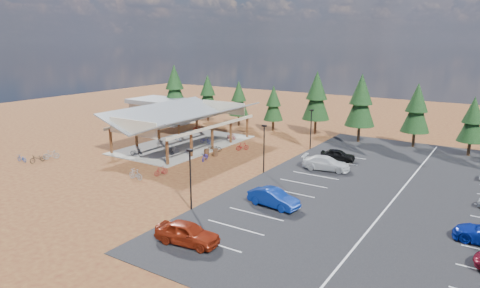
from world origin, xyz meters
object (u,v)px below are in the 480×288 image
(bike_pavilion, at_px, (184,117))
(bike_4, at_px, (169,151))
(bike_15, at_px, (242,146))
(bike_16, at_px, (215,148))
(bike_7, at_px, (231,136))
(car_1, at_px, (274,198))
(bike_13, at_px, (136,174))
(lamp_post_1, at_px, (264,145))
(trash_bin_1, at_px, (207,153))
(bike_9, at_px, (51,155))
(car_3, at_px, (326,163))
(bike_3, at_px, (198,128))
(bike_5, at_px, (174,149))
(bike_2, at_px, (178,137))
(car_4, at_px, (338,155))
(trash_bin_0, at_px, (215,152))
(bike_14, at_px, (205,157))
(lamp_post_2, at_px, (311,126))
(bike_1, at_px, (161,143))
(bike_0, at_px, (136,152))
(bike_11, at_px, (161,171))
(outbuilding, at_px, (163,110))
(bike_8, at_px, (38,158))
(bike_10, at_px, (22,158))
(lamp_post_0, at_px, (190,175))
(car_0, at_px, (187,233))
(bike_6, at_px, (205,140))

(bike_pavilion, relative_size, bike_4, 11.94)
(bike_15, bearing_deg, bike_16, 77.21)
(bike_7, bearing_deg, car_1, -133.00)
(bike_13, bearing_deg, bike_pavilion, -157.70)
(lamp_post_1, bearing_deg, bike_16, 155.39)
(trash_bin_1, distance_m, bike_9, 18.23)
(trash_bin_1, bearing_deg, car_3, 9.85)
(bike_13, distance_m, car_3, 19.97)
(bike_pavilion, distance_m, bike_3, 8.63)
(bike_5, bearing_deg, bike_2, 22.19)
(car_1, bearing_deg, bike_9, 99.14)
(lamp_post_1, relative_size, car_4, 1.31)
(trash_bin_0, distance_m, bike_13, 11.70)
(bike_14, xyz_separation_m, car_4, (12.90, 8.32, 0.23))
(lamp_post_2, height_order, car_4, lamp_post_2)
(trash_bin_0, xyz_separation_m, bike_1, (-8.60, -0.26, 0.12))
(bike_0, distance_m, bike_13, 8.84)
(lamp_post_2, bearing_deg, bike_13, -114.78)
(bike_7, xyz_separation_m, bike_14, (3.41, -10.45, -0.08))
(bike_2, height_order, bike_16, bike_2)
(trash_bin_0, bearing_deg, bike_16, 128.54)
(trash_bin_1, relative_size, bike_5, 0.57)
(bike_1, relative_size, bike_7, 1.02)
(trash_bin_1, height_order, bike_11, bike_11)
(bike_4, height_order, bike_14, bike_4)
(bike_11, bearing_deg, lamp_post_2, 78.36)
(outbuilding, height_order, bike_7, outbuilding)
(lamp_post_1, height_order, bike_8, lamp_post_1)
(bike_14, distance_m, bike_15, 6.53)
(bike_9, xyz_separation_m, bike_16, (14.05, 13.30, -0.08))
(bike_pavilion, relative_size, car_1, 4.30)
(car_4, bearing_deg, car_1, 171.60)
(bike_1, bearing_deg, bike_15, -66.21)
(bike_1, bearing_deg, bike_14, -103.34)
(lamp_post_1, relative_size, bike_9, 2.88)
(outbuilding, relative_size, car_1, 2.44)
(trash_bin_0, relative_size, car_1, 0.20)
(bike_pavilion, xyz_separation_m, bike_2, (-2.34, 1.35, -3.29))
(bike_10, distance_m, bike_16, 22.41)
(bike_5, distance_m, bike_7, 9.98)
(bike_15, bearing_deg, car_1, 165.18)
(trash_bin_0, bearing_deg, car_1, -37.50)
(bike_5, distance_m, bike_10, 17.33)
(bike_15, bearing_deg, bike_7, -7.40)
(bike_9, bearing_deg, lamp_post_0, -155.77)
(bike_8, xyz_separation_m, bike_15, (16.72, 17.37, 0.03))
(bike_3, xyz_separation_m, bike_15, (11.47, -5.43, -0.11))
(lamp_post_2, bearing_deg, car_0, -82.71)
(lamp_post_1, xyz_separation_m, bike_10, (-25.46, -11.45, -2.56))
(lamp_post_1, relative_size, bike_6, 3.22)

